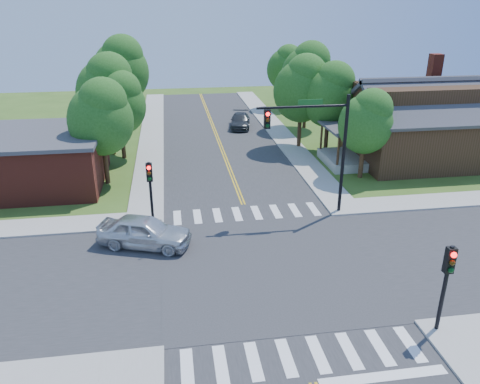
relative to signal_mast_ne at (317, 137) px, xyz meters
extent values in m
plane|color=#39591C|center=(-3.91, -5.59, -4.85)|extent=(100.00, 100.00, 0.00)
cube|color=#2D2D30|center=(-3.91, -5.59, -4.83)|extent=(10.00, 90.00, 0.04)
cube|color=#2D2D30|center=(-3.91, -5.59, -4.83)|extent=(90.00, 10.00, 0.04)
cube|color=#2D2D30|center=(-3.91, -5.59, -4.85)|extent=(10.20, 10.20, 0.06)
cube|color=#9E9B93|center=(2.19, 19.41, -4.78)|extent=(2.20, 40.00, 0.14)
cube|color=#9E9B93|center=(-10.01, 19.41, -4.78)|extent=(2.20, 40.00, 0.14)
cube|color=white|center=(-8.11, 0.61, -4.80)|extent=(0.45, 2.00, 0.01)
cube|color=white|center=(-6.91, 0.61, -4.80)|extent=(0.45, 2.00, 0.01)
cube|color=white|center=(-5.71, 0.61, -4.80)|extent=(0.45, 2.00, 0.01)
cube|color=white|center=(-4.51, 0.61, -4.80)|extent=(0.45, 2.00, 0.01)
cube|color=white|center=(-3.31, 0.61, -4.80)|extent=(0.45, 2.00, 0.01)
cube|color=white|center=(-2.11, 0.61, -4.80)|extent=(0.45, 2.00, 0.01)
cube|color=white|center=(-0.91, 0.61, -4.80)|extent=(0.45, 2.00, 0.01)
cube|color=white|center=(0.29, 0.61, -4.80)|extent=(0.45, 2.00, 0.01)
cube|color=white|center=(-8.11, -11.79, -4.80)|extent=(0.45, 2.00, 0.01)
cube|color=white|center=(-6.91, -11.79, -4.80)|extent=(0.45, 2.00, 0.01)
cube|color=white|center=(-5.71, -11.79, -4.80)|extent=(0.45, 2.00, 0.01)
cube|color=white|center=(-4.51, -11.79, -4.80)|extent=(0.45, 2.00, 0.01)
cube|color=white|center=(-3.31, -11.79, -4.80)|extent=(0.45, 2.00, 0.01)
cube|color=white|center=(-2.11, -11.79, -4.80)|extent=(0.45, 2.00, 0.01)
cube|color=white|center=(-0.91, -11.79, -4.80)|extent=(0.45, 2.00, 0.01)
cube|color=white|center=(0.29, -11.79, -4.80)|extent=(0.45, 2.00, 0.01)
cube|color=gold|center=(-4.01, 20.66, -4.80)|extent=(0.10, 37.50, 0.01)
cube|color=gold|center=(-3.81, 20.66, -4.80)|extent=(0.10, 37.50, 0.01)
cube|color=white|center=(-1.41, -13.19, -4.85)|extent=(4.60, 0.45, 0.09)
cylinder|color=black|center=(1.69, 0.01, -1.25)|extent=(0.20, 0.20, 7.20)
cylinder|color=black|center=(-0.91, 0.01, 1.75)|extent=(5.20, 0.14, 0.14)
cube|color=#19591E|center=(-0.51, -0.04, 2.00)|extent=(1.40, 0.04, 0.30)
cube|color=black|center=(-2.91, 0.01, 1.12)|extent=(0.34, 0.28, 1.05)
sphere|color=#FF0C0C|center=(-2.91, -0.16, 1.44)|extent=(0.22, 0.22, 0.22)
sphere|color=#3F2605|center=(-2.91, -0.16, 1.12)|extent=(0.22, 0.22, 0.22)
sphere|color=#05330F|center=(-2.91, -0.16, 0.80)|extent=(0.22, 0.22, 0.22)
cylinder|color=black|center=(1.69, -11.19, -2.95)|extent=(0.16, 0.16, 3.80)
cube|color=black|center=(1.69, -11.19, -1.63)|extent=(0.34, 0.28, 1.05)
sphere|color=#FF0C0C|center=(1.69, -11.36, -1.31)|extent=(0.22, 0.22, 0.22)
sphere|color=#3F2605|center=(1.69, -11.36, -1.63)|extent=(0.22, 0.22, 0.22)
sphere|color=#05330F|center=(1.69, -11.36, -1.95)|extent=(0.22, 0.22, 0.22)
cylinder|color=black|center=(-9.51, 0.01, -2.95)|extent=(0.16, 0.16, 3.80)
cube|color=black|center=(-9.51, 0.01, -1.63)|extent=(0.34, 0.28, 1.05)
sphere|color=#FF0C0C|center=(-9.51, -0.16, -1.31)|extent=(0.22, 0.22, 0.22)
sphere|color=#3F2605|center=(-9.51, -0.16, -1.63)|extent=(0.22, 0.22, 0.22)
sphere|color=#05330F|center=(-9.51, -0.16, -1.95)|extent=(0.22, 0.22, 0.22)
cube|color=#342212|center=(11.29, 8.61, -2.85)|extent=(10.00, 8.00, 4.00)
cube|color=#9E9B93|center=(4.99, 8.61, -4.50)|extent=(2.60, 4.50, 0.70)
cylinder|color=#342212|center=(3.89, 6.61, -3.25)|extent=(0.18, 0.18, 2.50)
cylinder|color=#342212|center=(3.89, 10.61, -3.25)|extent=(0.18, 0.18, 2.50)
cube|color=#38383D|center=(4.99, 8.61, -1.90)|extent=(2.80, 4.80, 0.18)
cube|color=maroon|center=(13.79, 12.11, -1.30)|extent=(0.90, 0.90, 7.11)
cube|color=maroon|center=(-18.11, 7.61, -3.10)|extent=(10.00, 8.00, 3.50)
cube|color=#38383D|center=(-18.11, 7.61, -1.25)|extent=(10.40, 8.40, 0.25)
cylinder|color=#382314|center=(5.32, 5.60, -3.64)|extent=(0.34, 0.34, 2.42)
ellipsoid|color=#1F4F17|center=(5.32, 5.60, -0.90)|extent=(3.83, 3.63, 4.21)
sphere|color=#1F4F17|center=(5.62, 5.40, 0.25)|extent=(2.81, 2.81, 2.81)
cylinder|color=#382314|center=(4.78, 11.96, -3.44)|extent=(0.34, 0.34, 2.83)
ellipsoid|color=#1F4F17|center=(4.78, 11.96, -0.23)|extent=(4.47, 4.25, 4.92)
sphere|color=#1F4F17|center=(5.08, 11.76, 1.11)|extent=(3.28, 3.28, 3.28)
cylinder|color=#382314|center=(5.17, 19.94, -3.27)|extent=(0.34, 0.34, 3.17)
ellipsoid|color=#1F4F17|center=(5.17, 19.94, 0.32)|extent=(5.00, 4.75, 5.50)
sphere|color=#1F4F17|center=(5.47, 19.74, 1.82)|extent=(3.67, 3.67, 3.67)
cylinder|color=#382314|center=(5.32, 29.09, -3.48)|extent=(0.34, 0.34, 2.74)
ellipsoid|color=#1F4F17|center=(5.32, 29.09, -0.37)|extent=(4.33, 4.11, 4.76)
sphere|color=#1F4F17|center=(5.62, 28.89, 0.92)|extent=(3.18, 3.18, 3.18)
cylinder|color=#382314|center=(-12.82, 7.16, -3.46)|extent=(0.34, 0.34, 2.77)
ellipsoid|color=#1F4F17|center=(-12.82, 7.16, -0.33)|extent=(4.38, 4.16, 4.81)
sphere|color=#1F4F17|center=(-12.52, 6.96, 0.99)|extent=(3.21, 3.21, 3.21)
cylinder|color=#382314|center=(-13.05, 13.98, -3.30)|extent=(0.34, 0.34, 3.11)
ellipsoid|color=#1F4F17|center=(-13.05, 13.98, 0.22)|extent=(4.91, 4.67, 5.40)
sphere|color=#1F4F17|center=(-12.75, 13.78, 1.70)|extent=(3.60, 3.60, 3.60)
cylinder|color=#382314|center=(-12.63, 22.45, -3.16)|extent=(0.34, 0.34, 3.39)
ellipsoid|color=#1F4F17|center=(-12.63, 22.45, 0.68)|extent=(5.35, 5.08, 5.89)
sphere|color=#1F4F17|center=(-12.33, 22.25, 2.28)|extent=(3.92, 3.92, 3.92)
cylinder|color=#382314|center=(-13.18, 31.62, -3.71)|extent=(0.34, 0.34, 2.28)
ellipsoid|color=#1F4F17|center=(-13.18, 31.62, -1.13)|extent=(3.60, 3.42, 3.96)
sphere|color=#1F4F17|center=(-12.88, 31.42, -0.06)|extent=(2.64, 2.64, 2.64)
cylinder|color=#382314|center=(2.84, 13.50, -3.35)|extent=(0.34, 0.34, 2.99)
ellipsoid|color=#1F4F17|center=(2.84, 13.50, 0.03)|extent=(4.73, 4.49, 5.20)
sphere|color=#1F4F17|center=(3.14, 13.30, 1.45)|extent=(3.47, 3.47, 3.47)
cylinder|color=#382314|center=(-12.10, 12.78, -3.53)|extent=(0.34, 0.34, 2.64)
ellipsoid|color=#1F4F17|center=(-12.10, 12.78, -0.54)|extent=(4.17, 3.97, 4.59)
sphere|color=#1F4F17|center=(-11.80, 12.58, 0.72)|extent=(3.06, 3.06, 3.06)
imported|color=silver|center=(-9.86, -2.54, -4.02)|extent=(5.05, 6.13, 1.67)
imported|color=#323538|center=(-1.22, 20.94, -4.18)|extent=(3.56, 5.32, 1.35)
camera|label=1|loc=(-8.19, -24.77, 7.29)|focal=35.00mm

